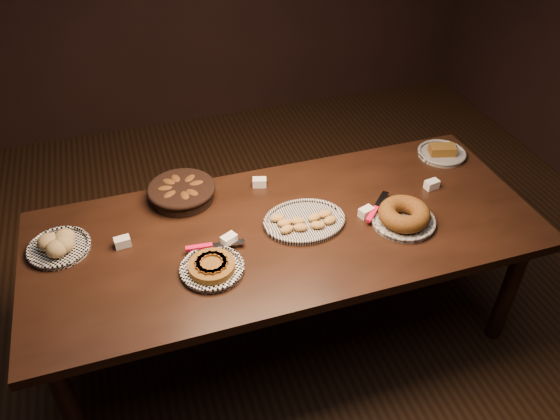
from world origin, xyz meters
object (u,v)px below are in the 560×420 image
object	(u,v)px
bundt_cake_plate	(404,216)
apple_tart_plate	(212,267)
buffet_table	(286,239)
madeleine_platter	(304,221)

from	to	relation	value
bundt_cake_plate	apple_tart_plate	bearing A→B (deg)	173.21
buffet_table	bundt_cake_plate	bearing A→B (deg)	-14.45
apple_tart_plate	madeleine_platter	distance (m)	0.51
buffet_table	bundt_cake_plate	world-z (taller)	bundt_cake_plate
madeleine_platter	apple_tart_plate	bearing A→B (deg)	-146.76
apple_tart_plate	madeleine_platter	world-z (taller)	apple_tart_plate
madeleine_platter	bundt_cake_plate	xyz separation A→B (m)	(0.45, -0.14, 0.02)
buffet_table	apple_tart_plate	bearing A→B (deg)	-156.46
apple_tart_plate	bundt_cake_plate	bearing A→B (deg)	20.60
buffet_table	apple_tart_plate	world-z (taller)	apple_tart_plate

